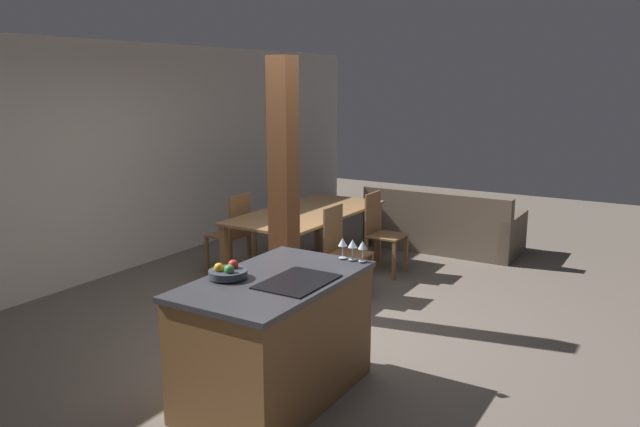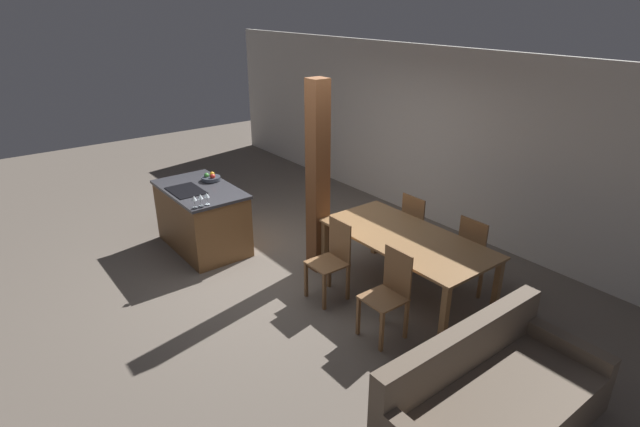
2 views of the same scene
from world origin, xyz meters
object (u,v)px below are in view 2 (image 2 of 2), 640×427
at_px(wine_glass_middle, 200,197).
at_px(dining_table, 406,243).
at_px(fruit_bowl, 211,178).
at_px(timber_post, 318,180).
at_px(dining_chair_near_left, 332,258).
at_px(couch, 492,404).
at_px(dining_chair_near_right, 389,293).
at_px(dining_chair_far_right, 476,253).
at_px(dining_chair_far_left, 417,227).
at_px(kitchen_island, 202,218).
at_px(wine_glass_far, 207,196).
at_px(wine_glass_near, 194,199).

bearing_deg(wine_glass_middle, dining_table, 39.94).
bearing_deg(fruit_bowl, timber_post, 21.73).
height_order(dining_table, dining_chair_near_left, dining_chair_near_left).
bearing_deg(timber_post, couch, -9.85).
xyz_separation_m(dining_chair_near_right, timber_post, (-1.60, 0.29, 0.73)).
xyz_separation_m(dining_chair_far_right, couch, (1.45, -1.71, -0.24)).
bearing_deg(dining_chair_near_right, dining_chair_far_left, 122.59).
distance_m(kitchen_island, wine_glass_far, 0.89).
height_order(kitchen_island, couch, kitchen_island).
bearing_deg(kitchen_island, dining_chair_near_left, 16.66).
xyz_separation_m(kitchen_island, dining_chair_near_left, (2.15, 0.64, 0.05)).
relative_size(wine_glass_near, wine_glass_far, 1.00).
bearing_deg(timber_post, dining_chair_far_left, 60.88).
bearing_deg(dining_chair_far_left, wine_glass_middle, 57.80).
relative_size(dining_chair_near_left, dining_chair_far_right, 1.00).
xyz_separation_m(kitchen_island, dining_table, (2.62, 1.38, 0.22)).
distance_m(fruit_bowl, dining_chair_near_right, 3.32).
distance_m(wine_glass_near, wine_glass_middle, 0.09).
height_order(dining_chair_near_left, dining_chair_near_right, same).
relative_size(dining_chair_far_left, timber_post, 0.39).
bearing_deg(dining_chair_near_left, wine_glass_middle, -148.62).
xyz_separation_m(wine_glass_middle, dining_chair_far_left, (1.50, 2.39, -0.53)).
bearing_deg(couch, fruit_bowl, 91.59).
distance_m(dining_chair_far_right, timber_post, 2.12).
bearing_deg(dining_chair_near_left, dining_chair_far_right, 57.41).
xyz_separation_m(wine_glass_far, dining_table, (1.97, 1.56, -0.36)).
relative_size(kitchen_island, wine_glass_middle, 9.20).
relative_size(wine_glass_middle, dining_table, 0.08).
xyz_separation_m(fruit_bowl, dining_chair_far_left, (2.33, 1.85, -0.44)).
bearing_deg(wine_glass_middle, kitchen_island, 157.28).
distance_m(wine_glass_middle, couch, 4.03).
bearing_deg(couch, dining_chair_near_left, 84.21).
bearing_deg(fruit_bowl, kitchen_island, -56.70).
relative_size(wine_glass_far, dining_chair_near_left, 0.16).
relative_size(fruit_bowl, wine_glass_near, 1.72).
bearing_deg(dining_chair_far_right, wine_glass_middle, 44.34).
bearing_deg(dining_table, dining_chair_near_right, -57.41).
xyz_separation_m(wine_glass_far, dining_chair_near_right, (2.44, 0.83, -0.53)).
bearing_deg(dining_table, wine_glass_far, -141.56).
bearing_deg(dining_table, dining_chair_near_left, -122.59).
bearing_deg(wine_glass_middle, dining_chair_far_right, 44.34).
distance_m(dining_chair_far_left, timber_post, 1.54).
bearing_deg(dining_table, wine_glass_middle, -140.06).
bearing_deg(dining_table, wine_glass_near, -138.63).
bearing_deg(wine_glass_far, kitchen_island, 163.99).
bearing_deg(timber_post, wine_glass_middle, -125.01).
relative_size(fruit_bowl, dining_chair_far_right, 0.28).
xyz_separation_m(fruit_bowl, dining_chair_far_right, (3.27, 1.85, -0.44)).
xyz_separation_m(wine_glass_far, dining_chair_far_right, (2.44, 2.30, -0.53)).
height_order(fruit_bowl, couch, fruit_bowl).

